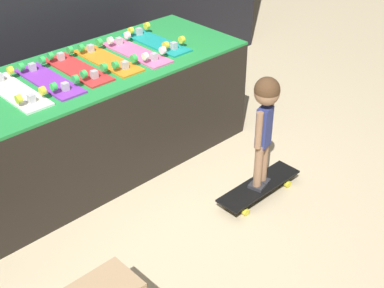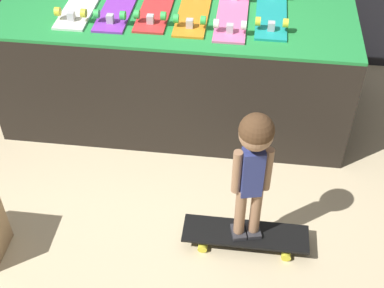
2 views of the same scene
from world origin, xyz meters
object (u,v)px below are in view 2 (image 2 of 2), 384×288
(child, at_px, (254,157))
(skateboard_purple_on_rack, at_px, (118,5))
(skateboard_orange_on_rack, at_px, (194,10))
(skateboard_white_on_rack, at_px, (81,3))
(skateboard_teal_on_rack, at_px, (271,12))
(skateboard_red_on_rack, at_px, (156,6))
(skateboard_pink_on_rack, at_px, (232,14))
(skateboard_on_floor, at_px, (245,235))

(child, bearing_deg, skateboard_purple_on_rack, 115.43)
(skateboard_purple_on_rack, xyz_separation_m, skateboard_orange_on_rack, (0.47, 0.00, 0.00))
(skateboard_white_on_rack, xyz_separation_m, skateboard_orange_on_rack, (0.71, 0.00, 0.00))
(skateboard_white_on_rack, relative_size, skateboard_orange_on_rack, 1.00)
(skateboard_teal_on_rack, relative_size, child, 0.75)
(skateboard_red_on_rack, bearing_deg, skateboard_pink_on_rack, -5.93)
(skateboard_teal_on_rack, bearing_deg, skateboard_white_on_rack, -178.45)
(skateboard_orange_on_rack, xyz_separation_m, child, (0.42, -1.10, -0.15))
(skateboard_orange_on_rack, height_order, skateboard_teal_on_rack, same)
(skateboard_white_on_rack, bearing_deg, skateboard_pink_on_rack, -1.47)
(skateboard_orange_on_rack, relative_size, skateboard_teal_on_rack, 1.00)
(skateboard_red_on_rack, bearing_deg, skateboard_teal_on_rack, 0.57)
(skateboard_pink_on_rack, relative_size, skateboard_on_floor, 0.90)
(skateboard_red_on_rack, xyz_separation_m, skateboard_orange_on_rack, (0.24, -0.02, 0.00))
(skateboard_red_on_rack, height_order, skateboard_orange_on_rack, same)
(skateboard_purple_on_rack, bearing_deg, child, -50.90)
(skateboard_on_floor, bearing_deg, skateboard_orange_on_rack, 110.89)
(skateboard_white_on_rack, bearing_deg, child, -44.20)
(skateboard_red_on_rack, relative_size, skateboard_orange_on_rack, 1.00)
(skateboard_white_on_rack, relative_size, child, 0.75)
(skateboard_red_on_rack, relative_size, skateboard_teal_on_rack, 1.00)
(skateboard_white_on_rack, bearing_deg, skateboard_on_floor, -44.20)
(child, bearing_deg, skateboard_orange_on_rack, 97.23)
(skateboard_white_on_rack, distance_m, skateboard_pink_on_rack, 0.94)
(skateboard_teal_on_rack, bearing_deg, skateboard_on_floor, -92.59)
(skateboard_purple_on_rack, xyz_separation_m, skateboard_teal_on_rack, (0.94, 0.03, 0.00))
(skateboard_white_on_rack, relative_size, skateboard_teal_on_rack, 1.00)
(skateboard_teal_on_rack, height_order, skateboard_on_floor, skateboard_teal_on_rack)
(skateboard_orange_on_rack, bearing_deg, skateboard_teal_on_rack, 3.28)
(skateboard_purple_on_rack, xyz_separation_m, skateboard_red_on_rack, (0.24, 0.02, 0.00))
(skateboard_pink_on_rack, relative_size, skateboard_teal_on_rack, 1.00)
(child, bearing_deg, skateboard_red_on_rack, 106.67)
(skateboard_on_floor, bearing_deg, skateboard_white_on_rack, 135.80)
(skateboard_purple_on_rack, xyz_separation_m, skateboard_on_floor, (0.89, -1.09, -0.74))
(skateboard_red_on_rack, xyz_separation_m, child, (0.65, -1.12, -0.15))
(skateboard_pink_on_rack, bearing_deg, skateboard_on_floor, -80.23)
(skateboard_red_on_rack, bearing_deg, skateboard_purple_on_rack, -174.22)
(skateboard_white_on_rack, relative_size, skateboard_on_floor, 0.90)
(skateboard_orange_on_rack, distance_m, child, 1.19)
(skateboard_teal_on_rack, bearing_deg, skateboard_orange_on_rack, -176.72)
(skateboard_purple_on_rack, distance_m, skateboard_pink_on_rack, 0.71)
(skateboard_purple_on_rack, bearing_deg, skateboard_red_on_rack, 5.78)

